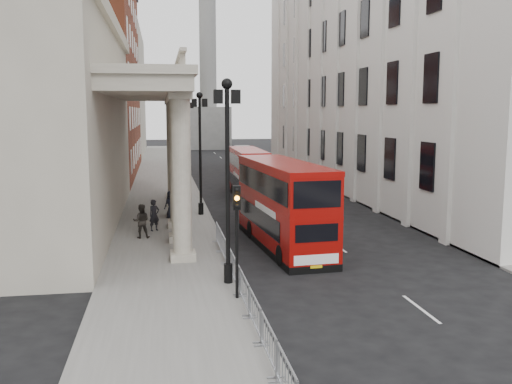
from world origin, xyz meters
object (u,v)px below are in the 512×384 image
object	(u,v)px
monument_column	(208,65)
lamp_post_mid	(200,145)
lamp_post_north	(189,135)
pedestrian_a	(154,215)
pedestrian_c	(171,204)
bus_near	(283,203)
bus_far	(248,172)
traffic_light	(237,221)
lamp_post_south	(227,167)
pedestrian_b	(141,221)

from	to	relation	value
monument_column	lamp_post_mid	world-z (taller)	monument_column
lamp_post_north	pedestrian_a	distance (m)	21.55
pedestrian_c	bus_near	bearing A→B (deg)	-24.68
monument_column	bus_far	size ratio (longest dim) A/B	5.78
traffic_light	bus_near	size ratio (longest dim) A/B	0.40
lamp_post_mid	traffic_light	world-z (taller)	lamp_post_mid
lamp_post_south	lamp_post_mid	size ratio (longest dim) A/B	1.00
bus_near	pedestrian_a	distance (m)	8.38
monument_column	pedestrian_c	xyz separation A→B (m)	(-8.66, -72.96, -14.95)
bus_far	monument_column	bearing A→B (deg)	88.80
traffic_light	pedestrian_b	distance (m)	12.02
lamp_post_south	bus_far	distance (m)	24.50
bus_near	pedestrian_b	world-z (taller)	bus_near
lamp_post_south	lamp_post_north	xyz separation A→B (m)	(0.00, 32.00, 0.00)
traffic_light	pedestrian_a	xyz separation A→B (m)	(-3.21, 13.04, -2.05)
lamp_post_south	pedestrian_c	world-z (taller)	lamp_post_south
monument_column	bus_near	size ratio (longest dim) A/B	5.09
lamp_post_south	lamp_post_north	size ratio (longest dim) A/B	1.00
bus_near	pedestrian_a	world-z (taller)	bus_near
pedestrian_a	pedestrian_b	size ratio (longest dim) A/B	0.98
monument_column	lamp_post_south	size ratio (longest dim) A/B	6.51
lamp_post_north	traffic_light	size ratio (longest dim) A/B	1.93
traffic_light	pedestrian_b	size ratio (longest dim) A/B	2.25
lamp_post_mid	pedestrian_a	world-z (taller)	lamp_post_mid
bus_near	pedestrian_c	xyz separation A→B (m)	(-5.71, 8.79, -1.33)
bus_near	bus_far	distance (m)	17.69
bus_far	pedestrian_c	bearing A→B (deg)	-125.80
bus_far	pedestrian_c	distance (m)	11.09
pedestrian_c	monument_column	bearing A→B (deg)	115.54
lamp_post_mid	lamp_post_north	xyz separation A→B (m)	(0.00, 16.00, 0.00)
lamp_post_mid	monument_column	bearing A→B (deg)	84.76
bus_far	pedestrian_a	bearing A→B (deg)	-119.88
lamp_post_south	lamp_post_north	distance (m)	32.00
traffic_light	pedestrian_a	size ratio (longest dim) A/B	2.30
bus_far	pedestrian_b	xyz separation A→B (m)	(-8.31, -14.75, -1.03)
monument_column	lamp_post_south	bearing A→B (deg)	-94.29
pedestrian_c	traffic_light	bearing A→B (deg)	-50.49
bus_far	bus_near	bearing A→B (deg)	-92.07
traffic_light	pedestrian_b	world-z (taller)	traffic_light
monument_column	lamp_post_mid	bearing A→B (deg)	-95.24
monument_column	pedestrian_b	world-z (taller)	monument_column
bus_near	bus_far	size ratio (longest dim) A/B	1.14
lamp_post_south	bus_near	distance (m)	7.67
lamp_post_south	traffic_light	world-z (taller)	lamp_post_south
lamp_post_south	pedestrian_a	distance (m)	12.09
lamp_post_mid	pedestrian_c	world-z (taller)	lamp_post_mid
lamp_post_south	traffic_light	bearing A→B (deg)	-87.16
lamp_post_mid	lamp_post_south	bearing A→B (deg)	-90.00
pedestrian_b	lamp_post_mid	bearing A→B (deg)	-117.45
pedestrian_b	lamp_post_north	bearing A→B (deg)	-97.82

